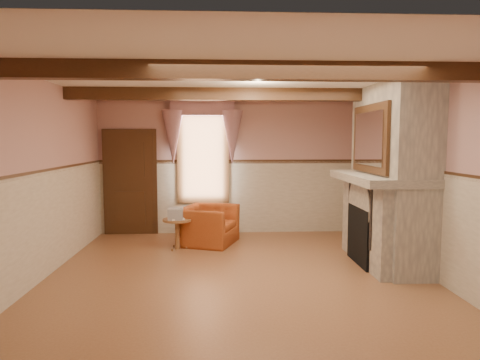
{
  "coord_description": "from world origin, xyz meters",
  "views": [
    {
      "loc": [
        -0.25,
        -5.92,
        1.95
      ],
      "look_at": [
        0.07,
        0.8,
        1.32
      ],
      "focal_mm": 32.0,
      "sensor_mm": 36.0,
      "label": 1
    }
  ],
  "objects_px": {
    "radiator": "(218,221)",
    "armchair": "(208,225)",
    "side_table": "(177,234)",
    "bowl": "(376,170)",
    "mantel_clock": "(364,165)",
    "oil_lamp": "(371,164)"
  },
  "relations": [
    {
      "from": "radiator",
      "to": "armchair",
      "type": "bearing_deg",
      "value": -119.15
    },
    {
      "from": "side_table",
      "to": "bowl",
      "type": "distance_m",
      "value": 3.58
    },
    {
      "from": "mantel_clock",
      "to": "oil_lamp",
      "type": "xyz_separation_m",
      "value": [
        0.0,
        -0.36,
        0.04
      ]
    },
    {
      "from": "oil_lamp",
      "to": "radiator",
      "type": "bearing_deg",
      "value": 146.14
    },
    {
      "from": "side_table",
      "to": "armchair",
      "type": "bearing_deg",
      "value": 36.48
    },
    {
      "from": "radiator",
      "to": "mantel_clock",
      "type": "relative_size",
      "value": 2.92
    },
    {
      "from": "side_table",
      "to": "radiator",
      "type": "distance_m",
      "value": 1.29
    },
    {
      "from": "armchair",
      "to": "mantel_clock",
      "type": "bearing_deg",
      "value": -84.49
    },
    {
      "from": "armchair",
      "to": "oil_lamp",
      "type": "distance_m",
      "value": 3.16
    },
    {
      "from": "side_table",
      "to": "oil_lamp",
      "type": "height_order",
      "value": "oil_lamp"
    },
    {
      "from": "radiator",
      "to": "oil_lamp",
      "type": "xyz_separation_m",
      "value": [
        2.53,
        -1.7,
        1.26
      ]
    },
    {
      "from": "radiator",
      "to": "oil_lamp",
      "type": "height_order",
      "value": "oil_lamp"
    },
    {
      "from": "armchair",
      "to": "bowl",
      "type": "xyz_separation_m",
      "value": [
        2.72,
        -1.26,
        1.12
      ]
    },
    {
      "from": "oil_lamp",
      "to": "side_table",
      "type": "bearing_deg",
      "value": 168.95
    },
    {
      "from": "side_table",
      "to": "bowl",
      "type": "bearing_deg",
      "value": -14.83
    },
    {
      "from": "bowl",
      "to": "mantel_clock",
      "type": "relative_size",
      "value": 1.54
    },
    {
      "from": "side_table",
      "to": "bowl",
      "type": "xyz_separation_m",
      "value": [
        3.26,
        -0.86,
        1.19
      ]
    },
    {
      "from": "armchair",
      "to": "radiator",
      "type": "relative_size",
      "value": 1.54
    },
    {
      "from": "radiator",
      "to": "oil_lamp",
      "type": "relative_size",
      "value": 2.5
    },
    {
      "from": "oil_lamp",
      "to": "bowl",
      "type": "bearing_deg",
      "value": -90.0
    },
    {
      "from": "radiator",
      "to": "mantel_clock",
      "type": "height_order",
      "value": "mantel_clock"
    },
    {
      "from": "radiator",
      "to": "oil_lamp",
      "type": "bearing_deg",
      "value": -46.57
    }
  ]
}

